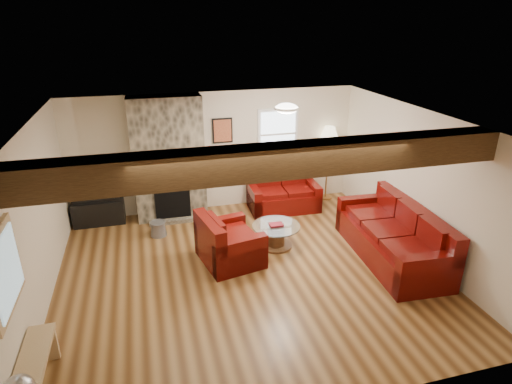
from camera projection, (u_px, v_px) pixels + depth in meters
room at (248, 202)px, 6.52m from camera, size 8.00×8.00×8.00m
oak_beam at (273, 161)px, 5.00m from camera, size 6.00×0.36×0.38m
chimney_breast at (169, 161)px, 8.51m from camera, size 1.40×0.67×2.50m
back_window at (278, 134)px, 9.15m from camera, size 0.90×0.08×1.10m
hatch_window at (4, 272)px, 4.39m from camera, size 0.08×1.00×0.90m
ceiling_dome at (286, 110)px, 7.09m from camera, size 0.40×0.40×0.18m
artwork_back at (223, 131)px, 8.81m from camera, size 0.42×0.06×0.52m
artwork_right at (411, 151)px, 7.32m from camera, size 0.06×0.55×0.42m
sofa_three at (392, 233)px, 7.26m from camera, size 1.16×2.48×0.94m
loveseat at (284, 192)px, 9.17m from camera, size 1.50×0.90×0.78m
armchair_red at (230, 238)px, 7.18m from camera, size 1.10×1.20×0.84m
coffee_table at (276, 236)px, 7.71m from camera, size 0.87×0.87×0.45m
tv_cabinet at (99, 212)px, 8.57m from camera, size 0.99×0.40×0.50m
television at (95, 189)px, 8.38m from camera, size 0.87×0.11×0.50m
floor_lamp at (329, 138)px, 9.33m from camera, size 0.43×0.43×1.67m
pine_bench at (35, 381)px, 4.61m from camera, size 0.30×1.28×0.48m
coal_bucket at (158, 228)px, 8.13m from camera, size 0.31×0.31×0.29m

